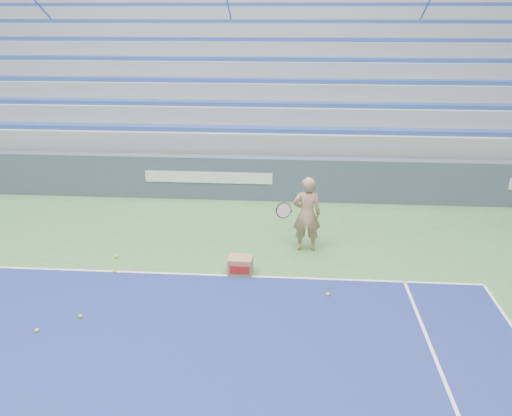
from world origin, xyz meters
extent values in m
cube|color=white|center=(0.00, 11.88, 0.01)|extent=(10.97, 0.05, 0.00)
cube|color=#3D4A5D|center=(0.00, 15.88, 0.55)|extent=(30.00, 0.30, 1.10)
cube|color=white|center=(0.00, 15.72, 0.60)|extent=(3.20, 0.02, 0.28)
cube|color=gray|center=(0.00, 20.43, 0.55)|extent=(30.00, 8.50, 1.10)
cube|color=gray|center=(0.00, 20.43, 1.35)|extent=(30.00, 8.50, 0.50)
cube|color=#2A459A|center=(0.00, 16.56, 1.66)|extent=(29.60, 0.42, 0.11)
cube|color=gray|center=(0.00, 20.86, 1.85)|extent=(30.00, 7.65, 0.50)
cube|color=#2A459A|center=(0.00, 17.41, 2.16)|extent=(29.60, 0.42, 0.11)
cube|color=gray|center=(0.00, 21.28, 2.35)|extent=(30.00, 6.80, 0.50)
cube|color=#2A459A|center=(0.00, 18.26, 2.66)|extent=(29.60, 0.42, 0.11)
cube|color=gray|center=(0.00, 21.71, 2.85)|extent=(30.00, 5.95, 0.50)
cube|color=#2A459A|center=(0.00, 19.11, 3.16)|extent=(29.60, 0.42, 0.11)
cube|color=gray|center=(0.00, 22.13, 3.35)|extent=(30.00, 5.10, 0.50)
cube|color=#2A459A|center=(0.00, 19.96, 3.66)|extent=(29.60, 0.42, 0.11)
cube|color=gray|center=(0.00, 22.56, 3.85)|extent=(30.00, 4.25, 0.50)
cube|color=#2A459A|center=(0.00, 20.81, 4.15)|extent=(29.60, 0.42, 0.11)
cube|color=gray|center=(0.00, 22.98, 4.35)|extent=(30.00, 3.40, 0.50)
cube|color=#2A459A|center=(0.00, 21.66, 4.65)|extent=(29.60, 0.42, 0.11)
cube|color=gray|center=(0.00, 24.98, 3.65)|extent=(31.00, 0.40, 7.30)
cylinder|color=#2F57A7|center=(-6.00, 20.43, 4.60)|extent=(0.05, 8.53, 5.04)
cylinder|color=#2F57A7|center=(0.00, 20.43, 4.60)|extent=(0.05, 8.53, 5.04)
cylinder|color=#2F57A7|center=(6.00, 20.43, 4.60)|extent=(0.05, 8.53, 5.04)
imported|color=tan|center=(2.38, 13.08, 0.77)|extent=(0.58, 0.40, 1.54)
cylinder|color=black|center=(2.03, 12.83, 0.95)|extent=(0.12, 0.27, 0.08)
cylinder|color=beige|center=(1.93, 12.55, 1.05)|extent=(0.29, 0.16, 0.28)
torus|color=black|center=(1.93, 12.55, 1.05)|extent=(0.31, 0.18, 0.30)
cube|color=#A0794D|center=(1.17, 12.01, 0.16)|extent=(0.45, 0.34, 0.33)
cube|color=#B21E19|center=(1.17, 11.84, 0.16)|extent=(0.35, 0.02, 0.15)
sphere|color=#B2D82C|center=(-1.19, 10.40, 0.03)|extent=(0.07, 0.07, 0.07)
sphere|color=#B2D82C|center=(-1.15, 11.85, 0.03)|extent=(0.07, 0.07, 0.07)
sphere|color=#B2D82C|center=(-1.31, 12.44, 0.03)|extent=(0.07, 0.07, 0.07)
sphere|color=#B2D82C|center=(-1.69, 9.99, 0.03)|extent=(0.07, 0.07, 0.07)
sphere|color=#B2D82C|center=(2.73, 11.34, 0.03)|extent=(0.07, 0.07, 0.07)
camera|label=1|loc=(2.04, 3.99, 4.52)|focal=35.00mm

